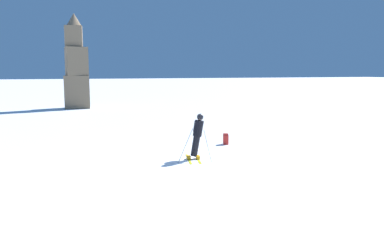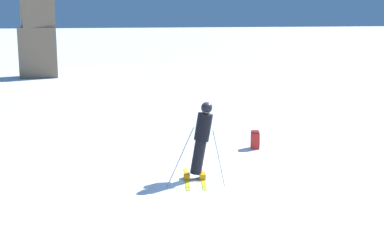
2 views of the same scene
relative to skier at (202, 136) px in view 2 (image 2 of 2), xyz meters
The scene contains 4 objects.
ground_plane 1.26m from the skier, ahead, with size 300.00×300.00×0.00m, color white.
skier is the anchor object (origin of this frame).
rock_pillar 22.72m from the skier, 99.73° to the left, with size 2.19×1.93×8.48m.
spare_backpack 3.31m from the skier, 46.21° to the left, with size 0.29×0.35×0.50m.
Camera 2 is at (-4.04, -11.30, 3.67)m, focal length 50.00 mm.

